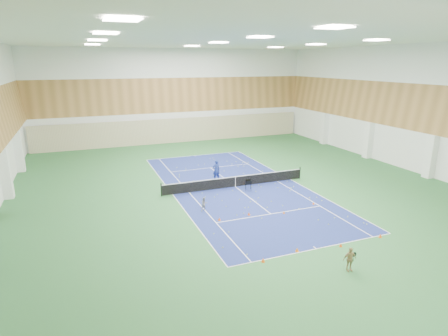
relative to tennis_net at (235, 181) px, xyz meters
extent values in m
plane|color=#2A6332|center=(0.00, 0.00, -0.55)|extent=(40.00, 40.00, 0.00)
cube|color=navy|center=(0.00, 0.00, -0.55)|extent=(10.97, 23.77, 0.01)
cube|color=#C6B793|center=(0.00, 19.75, 1.05)|extent=(35.40, 0.16, 3.20)
imported|color=navy|center=(-0.88, 2.35, 0.40)|extent=(0.71, 0.49, 1.89)
imported|color=gray|center=(-4.14, -4.02, -0.06)|extent=(0.52, 0.43, 0.98)
imported|color=tan|center=(0.20, -14.43, 0.10)|extent=(0.79, 0.39, 1.30)
cone|color=#FD5A0D|center=(-3.78, -6.12, -0.44)|extent=(0.21, 0.21, 0.23)
cone|color=#F6560C|center=(-1.52, -6.02, -0.44)|extent=(0.20, 0.20, 0.22)
cone|color=#D85C0B|center=(0.90, -6.66, -0.45)|extent=(0.18, 0.18, 0.20)
cone|color=#E85A0C|center=(3.87, -5.92, -0.45)|extent=(0.18, 0.18, 0.20)
cone|color=#F05A0C|center=(-3.50, -12.05, -0.44)|extent=(0.21, 0.21, 0.23)
cone|color=orange|center=(-1.20, -11.74, -0.43)|extent=(0.22, 0.22, 0.25)
cone|color=#FC4F0D|center=(1.48, -12.16, -0.45)|extent=(0.19, 0.19, 0.21)
cone|color=#FF550D|center=(4.49, -12.07, -0.43)|extent=(0.21, 0.21, 0.24)
camera|label=1|loc=(-11.98, -27.96, 9.79)|focal=30.00mm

